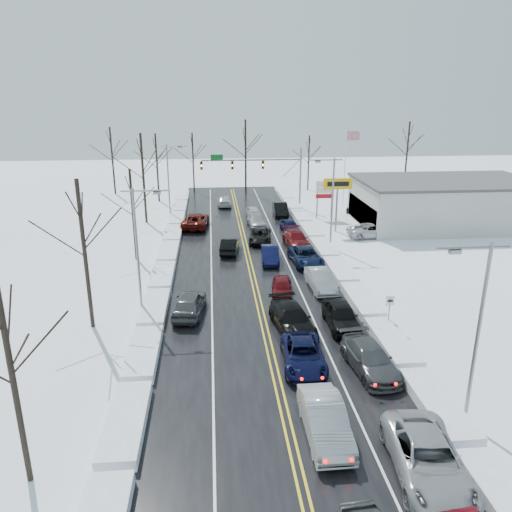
{
  "coord_description": "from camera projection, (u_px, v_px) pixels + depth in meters",
  "views": [
    {
      "loc": [
        -3.28,
        -37.21,
        15.14
      ],
      "look_at": [
        0.12,
        0.54,
        2.5
      ],
      "focal_mm": 35.0,
      "sensor_mm": 36.0,
      "label": 1
    }
  ],
  "objects": [
    {
      "name": "snow_bank_right",
      "position": [
        341.0,
        276.0,
        42.76
      ],
      "size": [
        1.8,
        72.0,
        0.61
      ],
      "primitive_type": "cube",
      "color": "white",
      "rests_on": "ground"
    },
    {
      "name": "ground",
      "position": [
        255.0,
        287.0,
        40.22
      ],
      "size": [
        160.0,
        160.0,
        0.0
      ],
      "primitive_type": "plane",
      "color": "white",
      "rests_on": "ground"
    },
    {
      "name": "tree_far_a",
      "position": [
        111.0,
        148.0,
        74.28
      ],
      "size": [
        4.0,
        4.0,
        10.0
      ],
      "color": "#2D231C",
      "rests_on": "ground"
    },
    {
      "name": "queued_car_16",
      "position": [
        290.0,
        232.0,
        56.04
      ],
      "size": [
        2.12,
        4.15,
        1.35
      ],
      "primitive_type": "imported",
      "rotation": [
        0.0,
        0.0,
        0.13
      ],
      "color": "black",
      "rests_on": "ground"
    },
    {
      "name": "queued_car_3",
      "position": [
        292.0,
        329.0,
        33.18
      ],
      "size": [
        2.95,
        5.74,
        1.59
      ],
      "primitive_type": "imported",
      "rotation": [
        0.0,
        0.0,
        0.14
      ],
      "color": "black",
      "rests_on": "ground"
    },
    {
      "name": "speed_limit_sign",
      "position": [
        390.0,
        306.0,
        32.84
      ],
      "size": [
        0.55,
        0.09,
        2.35
      ],
      "color": "slate",
      "rests_on": "ground"
    },
    {
      "name": "queued_car_1",
      "position": [
        324.0,
        435.0,
        23.0
      ],
      "size": [
        1.81,
        5.1,
        1.67
      ],
      "primitive_type": "imported",
      "rotation": [
        0.0,
        0.0,
        0.01
      ],
      "color": "#9FA2A7",
      "rests_on": "ground"
    },
    {
      "name": "streetlight_ne",
      "position": [
        331.0,
        196.0,
        48.7
      ],
      "size": [
        3.2,
        0.25,
        9.0
      ],
      "color": "slate",
      "rests_on": "ground"
    },
    {
      "name": "queued_car_15",
      "position": [
        296.0,
        246.0,
        50.78
      ],
      "size": [
        2.37,
        5.47,
        1.57
      ],
      "primitive_type": "imported",
      "rotation": [
        0.0,
        0.0,
        0.03
      ],
      "color": "#550B0E",
      "rests_on": "ground"
    },
    {
      "name": "queued_car_4",
      "position": [
        282.0,
        295.0,
        38.73
      ],
      "size": [
        2.08,
        4.1,
        1.34
      ],
      "primitive_type": "imported",
      "rotation": [
        0.0,
        0.0,
        -0.13
      ],
      "color": "#4F0A0E",
      "rests_on": "ground"
    },
    {
      "name": "queued_car_7",
      "position": [
        256.0,
        226.0,
        58.22
      ],
      "size": [
        2.21,
        4.71,
        1.33
      ],
      "primitive_type": "imported",
      "rotation": [
        0.0,
        0.0,
        0.08
      ],
      "color": "#989AA0",
      "rests_on": "ground"
    },
    {
      "name": "tree_left_a",
      "position": [
        6.0,
        342.0,
        18.4
      ],
      "size": [
        3.6,
        3.6,
        9.0
      ],
      "color": "#2D231C",
      "rests_on": "ground"
    },
    {
      "name": "queued_car_6",
      "position": [
        260.0,
        242.0,
        52.29
      ],
      "size": [
        2.8,
        5.06,
        1.34
      ],
      "primitive_type": "imported",
      "rotation": [
        0.0,
        0.0,
        -0.12
      ],
      "color": "black",
      "rests_on": "ground"
    },
    {
      "name": "oncoming_car_3",
      "position": [
        190.0,
        314.0,
        35.45
      ],
      "size": [
        2.61,
        5.11,
        1.67
      ],
      "primitive_type": "imported",
      "rotation": [
        0.0,
        0.0,
        3.01
      ],
      "color": "#434549",
      "rests_on": "ground"
    },
    {
      "name": "tree_left_d",
      "position": [
        142.0,
        161.0,
        57.74
      ],
      "size": [
        4.2,
        4.2,
        10.5
      ],
      "color": "#2D231C",
      "rests_on": "ground"
    },
    {
      "name": "streetlight_nw",
      "position": [
        170.0,
        175.0,
        60.51
      ],
      "size": [
        3.2,
        0.25,
        9.0
      ],
      "color": "slate",
      "rests_on": "ground"
    },
    {
      "name": "tree_far_e",
      "position": [
        408.0,
        142.0,
        79.02
      ],
      "size": [
        4.2,
        4.2,
        10.5
      ],
      "color": "#2D231C",
      "rests_on": "ground"
    },
    {
      "name": "parked_car_2",
      "position": [
        358.0,
        217.0,
        62.6
      ],
      "size": [
        2.29,
        4.97,
        1.65
      ],
      "primitive_type": "imported",
      "rotation": [
        0.0,
        0.0,
        3.21
      ],
      "color": "black",
      "rests_on": "ground"
    },
    {
      "name": "queued_car_13",
      "position": [
        320.0,
        289.0,
        39.91
      ],
      "size": [
        1.86,
        4.82,
        1.57
      ],
      "primitive_type": "imported",
      "rotation": [
        0.0,
        0.0,
        0.04
      ],
      "color": "#9DA0A5",
      "rests_on": "ground"
    },
    {
      "name": "oncoming_car_1",
      "position": [
        196.0,
        227.0,
        57.84
      ],
      "size": [
        3.34,
        6.29,
        1.68
      ],
      "primitive_type": "imported",
      "rotation": [
        0.0,
        0.0,
        3.05
      ],
      "color": "#52100B",
      "rests_on": "ground"
    },
    {
      "name": "traffic_signal_mast",
      "position": [
        263.0,
        168.0,
        65.23
      ],
      "size": [
        13.28,
        0.39,
        8.0
      ],
      "color": "slate",
      "rests_on": "ground"
    },
    {
      "name": "queued_car_11",
      "position": [
        369.0,
        370.0,
        28.32
      ],
      "size": [
        2.7,
        5.42,
        1.51
      ],
      "primitive_type": "imported",
      "rotation": [
        0.0,
        0.0,
        0.11
      ],
      "color": "#3E3F42",
      "rests_on": "ground"
    },
    {
      "name": "tires_plus_sign",
      "position": [
        338.0,
        187.0,
        54.65
      ],
      "size": [
        3.2,
        0.34,
        6.0
      ],
      "color": "slate",
      "rests_on": "ground"
    },
    {
      "name": "flagpole",
      "position": [
        346.0,
        161.0,
        67.98
      ],
      "size": [
        1.87,
        1.2,
        10.0
      ],
      "color": "silver",
      "rests_on": "ground"
    },
    {
      "name": "snow_bank_left",
      "position": [
        162.0,
        282.0,
        41.47
      ],
      "size": [
        1.8,
        72.0,
        0.61
      ],
      "primitive_type": "cube",
      "color": "white",
      "rests_on": "ground"
    },
    {
      "name": "tree_left_b",
      "position": [
        82.0,
        226.0,
        31.37
      ],
      "size": [
        4.0,
        4.0,
        10.0
      ],
      "color": "#2D231C",
      "rests_on": "ground"
    },
    {
      "name": "dealership_building",
      "position": [
        445.0,
        202.0,
        58.43
      ],
      "size": [
        20.4,
        12.4,
        5.3
      ],
      "color": "beige",
      "rests_on": "ground"
    },
    {
      "name": "streetlight_sw",
      "position": [
        139.0,
        241.0,
        34.06
      ],
      "size": [
        3.2,
        0.25,
        9.0
      ],
      "color": "slate",
      "rests_on": "ground"
    },
    {
      "name": "queued_car_8",
      "position": [
        253.0,
        218.0,
        62.23
      ],
      "size": [
        1.8,
        3.98,
        1.33
      ],
      "primitive_type": "imported",
      "rotation": [
        0.0,
        0.0,
        0.06
      ],
      "color": "silver",
      "rests_on": "ground"
    },
    {
      "name": "oncoming_car_0",
      "position": [
        230.0,
        252.0,
        48.9
      ],
      "size": [
        2.14,
        4.66,
        1.48
      ],
      "primitive_type": "imported",
      "rotation": [
        0.0,
        0.0,
        3.01
      ],
      "color": "black",
      "rests_on": "ground"
    },
    {
      "name": "queued_car_14",
      "position": [
        306.0,
        264.0,
        45.68
      ],
      "size": [
        2.83,
        5.53,
        1.5
      ],
      "primitive_type": "imported",
      "rotation": [
        0.0,
        0.0,
        0.07
      ],
      "color": "black",
      "rests_on": "ground"
    },
    {
      "name": "queued_car_12",
      "position": [
        341.0,
        327.0,
        33.57
      ],
      "size": [
        1.96,
        4.86,
        1.65
      ],
      "primitive_type": "imported",
      "rotation": [
        0.0,
        0.0,
        -0.0
      ],
      "color": "black",
      "rests_on": "ground"
    },
    {
      "name": "streetlight_se",
      "position": [
        476.0,
        322.0,
        22.24
      ],
      "size": [
        3.2,
        0.25,
        9.0
      ],
      "color": "slate",
      "rests_on": "ground"
    },
    {
      "name": "parked_car_1",
      "position": [
        392.0,
        230.0,
        56.94
      ],
      "size": [
        2.19,
        4.72,
        1.34
      ],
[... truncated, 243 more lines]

